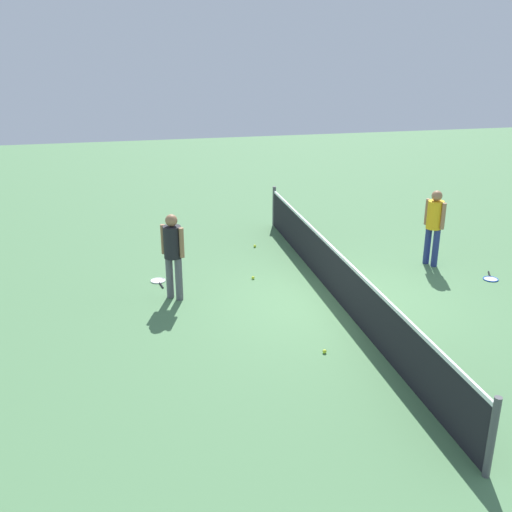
{
  "coord_description": "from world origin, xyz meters",
  "views": [
    {
      "loc": [
        9.85,
        -3.82,
        4.79
      ],
      "look_at": [
        -0.4,
        -1.53,
        0.9
      ],
      "focal_mm": 41.63,
      "sensor_mm": 36.0,
      "label": 1
    }
  ],
  "objects_px": {
    "tennis_racket_near_player": "(158,281)",
    "tennis_ball_by_net": "(325,351)",
    "tennis_racket_far_player": "(491,279)",
    "player_near_side": "(173,249)",
    "tennis_ball_midcourt": "(255,246)",
    "player_far_side": "(434,221)",
    "tennis_ball_near_player": "(253,278)"
  },
  "relations": [
    {
      "from": "tennis_racket_near_player",
      "to": "tennis_ball_by_net",
      "type": "relative_size",
      "value": 9.14
    },
    {
      "from": "tennis_racket_near_player",
      "to": "tennis_ball_by_net",
      "type": "xyz_separation_m",
      "value": [
        3.6,
        2.42,
        0.02
      ]
    },
    {
      "from": "tennis_racket_far_player",
      "to": "tennis_ball_by_net",
      "type": "height_order",
      "value": "tennis_ball_by_net"
    },
    {
      "from": "tennis_racket_near_player",
      "to": "tennis_ball_by_net",
      "type": "bearing_deg",
      "value": 33.89
    },
    {
      "from": "player_near_side",
      "to": "tennis_ball_midcourt",
      "type": "distance_m",
      "value": 3.5
    },
    {
      "from": "player_near_side",
      "to": "player_far_side",
      "type": "bearing_deg",
      "value": 95.74
    },
    {
      "from": "player_near_side",
      "to": "tennis_racket_far_player",
      "type": "distance_m",
      "value": 6.67
    },
    {
      "from": "player_far_side",
      "to": "tennis_ball_by_net",
      "type": "xyz_separation_m",
      "value": [
        3.26,
        -3.59,
        -0.98
      ]
    },
    {
      "from": "player_far_side",
      "to": "tennis_racket_near_player",
      "type": "distance_m",
      "value": 6.09
    },
    {
      "from": "player_near_side",
      "to": "tennis_ball_by_net",
      "type": "height_order",
      "value": "player_near_side"
    },
    {
      "from": "tennis_ball_by_net",
      "to": "player_near_side",
      "type": "bearing_deg",
      "value": -141.35
    },
    {
      "from": "tennis_racket_near_player",
      "to": "player_far_side",
      "type": "bearing_deg",
      "value": 86.82
    },
    {
      "from": "player_near_side",
      "to": "player_far_side",
      "type": "relative_size",
      "value": 1.0
    },
    {
      "from": "player_far_side",
      "to": "player_near_side",
      "type": "bearing_deg",
      "value": -84.26
    },
    {
      "from": "player_far_side",
      "to": "tennis_racket_near_player",
      "type": "relative_size",
      "value": 2.82
    },
    {
      "from": "player_far_side",
      "to": "tennis_ball_midcourt",
      "type": "bearing_deg",
      "value": -119.12
    },
    {
      "from": "tennis_racket_far_player",
      "to": "tennis_racket_near_player",
      "type": "bearing_deg",
      "value": -101.48
    },
    {
      "from": "tennis_racket_far_player",
      "to": "tennis_ball_midcourt",
      "type": "distance_m",
      "value": 5.36
    },
    {
      "from": "tennis_racket_near_player",
      "to": "tennis_ball_near_player",
      "type": "height_order",
      "value": "tennis_ball_near_player"
    },
    {
      "from": "tennis_racket_far_player",
      "to": "tennis_ball_by_net",
      "type": "relative_size",
      "value": 9.05
    },
    {
      "from": "tennis_racket_near_player",
      "to": "player_near_side",
      "type": "bearing_deg",
      "value": 16.37
    },
    {
      "from": "tennis_racket_far_player",
      "to": "tennis_ball_near_player",
      "type": "xyz_separation_m",
      "value": [
        -1.09,
        -4.89,
        0.02
      ]
    },
    {
      "from": "player_far_side",
      "to": "tennis_ball_by_net",
      "type": "distance_m",
      "value": 4.95
    },
    {
      "from": "tennis_racket_near_player",
      "to": "tennis_racket_far_player",
      "type": "height_order",
      "value": "same"
    },
    {
      "from": "tennis_racket_near_player",
      "to": "tennis_ball_by_net",
      "type": "height_order",
      "value": "tennis_ball_by_net"
    },
    {
      "from": "player_far_side",
      "to": "tennis_racket_near_player",
      "type": "xyz_separation_m",
      "value": [
        -0.33,
        -6.0,
        -1.0
      ]
    },
    {
      "from": "player_far_side",
      "to": "tennis_ball_by_net",
      "type": "height_order",
      "value": "player_far_side"
    },
    {
      "from": "player_near_side",
      "to": "tennis_racket_near_player",
      "type": "bearing_deg",
      "value": -163.63
    },
    {
      "from": "player_near_side",
      "to": "tennis_racket_far_player",
      "type": "xyz_separation_m",
      "value": [
        0.48,
        6.58,
        -1.0
      ]
    },
    {
      "from": "tennis_racket_near_player",
      "to": "tennis_ball_midcourt",
      "type": "xyz_separation_m",
      "value": [
        -1.66,
        2.43,
        0.02
      ]
    },
    {
      "from": "tennis_ball_midcourt",
      "to": "tennis_racket_near_player",
      "type": "bearing_deg",
      "value": -55.72
    },
    {
      "from": "tennis_ball_near_player",
      "to": "tennis_ball_by_net",
      "type": "bearing_deg",
      "value": 7.89
    }
  ]
}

